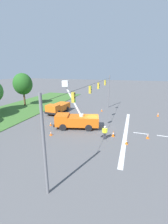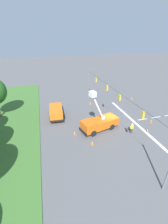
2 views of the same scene
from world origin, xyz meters
The scene contains 13 objects.
ground_plane centered at (0.00, 0.00, 0.00)m, with size 200.00×200.00×0.00m, color #565659.
lane_markings centered at (0.00, -6.15, 0.00)m, with size 17.60×15.25×0.01m.
signal_gantry centered at (0.00, 0.00, 4.58)m, with size 26.20×0.33×7.20m.
utility_truck_bucket_lift centered at (-0.97, 2.48, 1.36)m, with size 3.96×6.85×6.98m.
utility_truck_support_near centered at (5.38, 8.81, 1.12)m, with size 6.10×2.77×2.04m.
road_worker centered at (-3.28, -2.23, 1.00)m, with size 0.31×0.64×1.77m.
traffic_cone_foreground_left centered at (-2.16, -3.17, 0.39)m, with size 0.36×0.36×0.78m.
traffic_cone_foreground_right centered at (9.14, -9.93, 0.39)m, with size 0.36×0.36×0.78m.
traffic_cone_mid_left centered at (-1.37, -7.43, 0.29)m, with size 0.36×0.36×0.61m.
traffic_cone_mid_right centered at (-1.23, 6.65, 0.31)m, with size 0.36×0.36×0.64m.
traffic_cone_near_bucket centered at (-3.77, -4.94, 0.29)m, with size 0.36×0.36×0.61m.
traffic_cone_lane_edge_a centered at (9.27, 0.71, 0.29)m, with size 0.36×0.36×0.61m.
traffic_cone_lane_edge_b centered at (-4.41, 4.76, 0.29)m, with size 0.36×0.36×0.60m.
Camera 2 is at (-20.53, 10.50, 14.09)m, focal length 24.00 mm.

